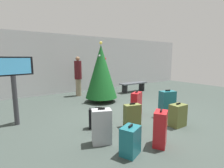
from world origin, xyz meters
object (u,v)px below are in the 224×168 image
object	(u,v)px
suitcase_3	(167,104)
flight_info_kiosk	(13,77)
suitcase_4	(99,118)
holiday_tree	(101,71)
traveller_0	(78,75)
suitcase_0	(102,127)
suitcase_2	(132,115)
waiting_bench	(133,85)
suitcase_7	(130,141)
suitcase_1	(178,115)
suitcase_5	(136,104)
suitcase_6	(160,129)

from	to	relation	value
suitcase_3	flight_info_kiosk	bearing A→B (deg)	153.67
suitcase_3	suitcase_4	size ratio (longest dim) A/B	1.52
holiday_tree	traveller_0	world-z (taller)	holiday_tree
suitcase_3	suitcase_0	bearing A→B (deg)	-173.72
suitcase_2	suitcase_4	bearing A→B (deg)	153.18
waiting_bench	suitcase_7	world-z (taller)	suitcase_7
flight_info_kiosk	suitcase_3	size ratio (longest dim) A/B	2.16
suitcase_7	suitcase_4	bearing A→B (deg)	84.67
suitcase_2	traveller_0	bearing A→B (deg)	85.38
suitcase_1	suitcase_4	size ratio (longest dim) A/B	1.14
suitcase_3	suitcase_7	bearing A→B (deg)	-157.64
flight_info_kiosk	suitcase_3	distance (m)	4.30
traveller_0	suitcase_2	size ratio (longest dim) A/B	2.94
flight_info_kiosk	waiting_bench	xyz separation A→B (m)	(5.52, 1.58, -0.91)
suitcase_5	suitcase_6	distance (m)	1.88
traveller_0	suitcase_4	bearing A→B (deg)	-106.41
holiday_tree	suitcase_2	bearing A→B (deg)	-103.95
traveller_0	suitcase_3	distance (m)	4.35
suitcase_3	suitcase_2	bearing A→B (deg)	177.89
waiting_bench	suitcase_4	size ratio (longest dim) A/B	2.89
traveller_0	suitcase_2	world-z (taller)	traveller_0
holiday_tree	suitcase_1	distance (m)	3.42
waiting_bench	suitcase_4	xyz separation A→B (m)	(-3.85, -3.00, -0.11)
suitcase_4	traveller_0	bearing A→B (deg)	73.59
flight_info_kiosk	suitcase_6	world-z (taller)	flight_info_kiosk
suitcase_1	suitcase_4	bearing A→B (deg)	148.77
waiting_bench	suitcase_3	world-z (taller)	suitcase_3
suitcase_3	traveller_0	bearing A→B (deg)	103.40
waiting_bench	suitcase_6	distance (m)	5.53
suitcase_1	suitcase_3	size ratio (longest dim) A/B	0.75
suitcase_3	suitcase_6	bearing A→B (deg)	-146.49
suitcase_0	suitcase_1	size ratio (longest dim) A/B	1.23
holiday_tree	suitcase_5	xyz separation A→B (m)	(0.04, -2.01, -0.87)
flight_info_kiosk	traveller_0	distance (m)	3.64
suitcase_1	suitcase_2	xyz separation A→B (m)	(-0.97, 0.66, -0.00)
flight_info_kiosk	suitcase_7	bearing A→B (deg)	-61.04
flight_info_kiosk	suitcase_5	bearing A→B (deg)	-21.36
suitcase_3	suitcase_5	xyz separation A→B (m)	(-0.64, 0.64, -0.04)
holiday_tree	suitcase_7	world-z (taller)	holiday_tree
holiday_tree	suitcase_3	distance (m)	2.86
suitcase_6	suitcase_7	bearing A→B (deg)	172.21
traveller_0	suitcase_6	size ratio (longest dim) A/B	2.42
waiting_bench	suitcase_0	size ratio (longest dim) A/B	2.06
holiday_tree	suitcase_2	distance (m)	2.84
suitcase_0	suitcase_2	xyz separation A→B (m)	(1.11, 0.32, -0.07)
suitcase_5	suitcase_6	bearing A→B (deg)	-118.21
suitcase_5	traveller_0	bearing A→B (deg)	95.74
flight_info_kiosk	suitcase_4	size ratio (longest dim) A/B	3.30
suitcase_6	flight_info_kiosk	bearing A→B (deg)	127.89
suitcase_0	suitcase_3	size ratio (longest dim) A/B	0.92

